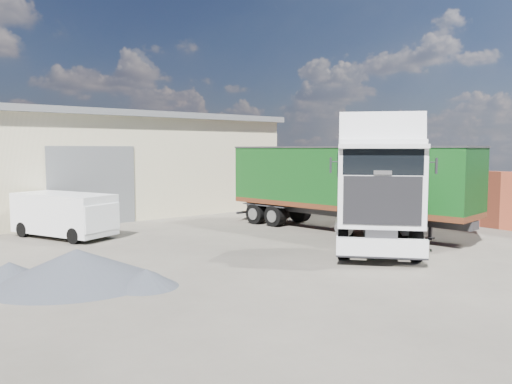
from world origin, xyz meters
TOP-DOWN VIEW (x-y plane):
  - ground at (0.00, 0.00)m, footprint 120.00×120.00m
  - brick_boundary_wall at (11.50, 6.00)m, footprint 0.35×26.00m
  - tractor_unit at (3.38, -1.67)m, footprint 6.75×6.41m
  - box_trailer at (5.65, 1.90)m, footprint 3.86×10.99m
  - panel_van at (-3.93, 7.58)m, footprint 3.19×4.56m
  - gravel_heap at (-5.99, 0.67)m, footprint 5.52×5.52m

SIDE VIEW (x-z plane):
  - ground at x=0.00m, z-range 0.00..0.00m
  - gravel_heap at x=-5.99m, z-range -0.03..0.88m
  - panel_van at x=-3.93m, z-range 0.03..1.76m
  - brick_boundary_wall at x=11.50m, z-range 0.00..2.50m
  - tractor_unit at x=3.38m, z-range -0.37..4.24m
  - box_trailer at x=5.65m, z-range 0.39..3.97m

